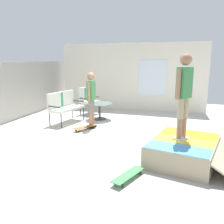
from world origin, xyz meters
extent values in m
cube|color=beige|center=(0.00, 0.00, -0.05)|extent=(12.00, 12.00, 0.10)
cube|color=silver|center=(3.80, 0.50, 1.35)|extent=(0.20, 6.00, 2.71)
cube|color=silver|center=(3.69, -0.40, 1.35)|extent=(0.03, 1.10, 1.40)
cube|color=tan|center=(-1.06, -1.75, 0.22)|extent=(1.83, 1.53, 0.44)
cube|color=#4C99D8|center=(-1.58, -1.64, 0.45)|extent=(0.75, 1.27, 0.01)
cube|color=yellow|center=(-1.06, -1.75, 0.45)|extent=(0.75, 1.27, 0.01)
cube|color=orange|center=(-0.53, -1.86, 0.45)|extent=(0.75, 1.27, 0.01)
cylinder|color=#B2B2B7|center=(-0.94, -1.17, 0.42)|extent=(1.52, 0.37, 0.05)
cylinder|color=#38383D|center=(0.38, 1.88, 0.22)|extent=(0.04, 0.04, 0.44)
cylinder|color=#38383D|center=(1.52, 1.65, 0.22)|extent=(0.04, 0.04, 0.44)
cylinder|color=#38383D|center=(0.47, 2.34, 0.22)|extent=(0.04, 0.04, 0.44)
cylinder|color=#38383D|center=(1.62, 2.11, 0.22)|extent=(0.04, 0.04, 0.44)
cube|color=silver|center=(1.00, 2.00, 0.48)|extent=(1.33, 0.79, 0.08)
cube|color=#338C66|center=(1.00, 2.00, 0.52)|extent=(1.21, 0.34, 0.00)
cube|color=silver|center=(1.04, 2.23, 0.77)|extent=(1.24, 0.33, 0.50)
cube|color=#338C66|center=(1.04, 2.23, 0.77)|extent=(0.11, 0.10, 0.46)
cube|color=#38383D|center=(0.40, 2.12, 0.64)|extent=(0.13, 0.47, 0.04)
cube|color=#38383D|center=(1.59, 1.88, 0.64)|extent=(0.13, 0.47, 0.04)
cylinder|color=#38383D|center=(2.09, 1.63, 0.22)|extent=(0.04, 0.04, 0.44)
cylinder|color=#38383D|center=(2.61, 1.49, 0.22)|extent=(0.04, 0.04, 0.44)
cylinder|color=#38383D|center=(2.21, 2.08, 0.22)|extent=(0.04, 0.04, 0.44)
cylinder|color=#38383D|center=(2.74, 1.94, 0.22)|extent=(0.04, 0.04, 0.44)
cube|color=silver|center=(2.41, 1.79, 0.48)|extent=(0.74, 0.69, 0.08)
cube|color=#338C66|center=(2.41, 1.79, 0.52)|extent=(0.59, 0.25, 0.00)
cube|color=silver|center=(2.48, 2.01, 0.77)|extent=(0.62, 0.24, 0.50)
cube|color=#338C66|center=(2.48, 2.01, 0.77)|extent=(0.12, 0.11, 0.46)
cube|color=#38383D|center=(2.13, 1.86, 0.64)|extent=(0.16, 0.46, 0.04)
cube|color=#38383D|center=(2.69, 1.71, 0.64)|extent=(0.16, 0.46, 0.04)
cylinder|color=#38383D|center=(1.74, 1.12, 0.28)|extent=(0.06, 0.06, 0.55)
cylinder|color=#38383D|center=(1.74, 1.12, 0.01)|extent=(0.44, 0.44, 0.03)
cylinder|color=slate|center=(1.74, 1.12, 0.56)|extent=(0.90, 0.90, 0.02)
cube|color=black|center=(0.62, 1.01, 0.03)|extent=(0.12, 0.24, 0.05)
cylinder|color=#9E7051|center=(0.62, 1.01, 0.25)|extent=(0.10, 0.10, 0.40)
cylinder|color=slate|center=(0.62, 1.01, 0.65)|extent=(0.13, 0.13, 0.40)
cube|color=black|center=(0.79, 1.01, 0.03)|extent=(0.12, 0.24, 0.05)
cylinder|color=#9E7051|center=(0.79, 1.01, 0.25)|extent=(0.10, 0.10, 0.40)
cylinder|color=slate|center=(0.79, 1.01, 0.65)|extent=(0.13, 0.13, 0.40)
cube|color=#3F8C4C|center=(0.71, 1.01, 1.14)|extent=(0.33, 0.19, 0.59)
sphere|color=#9E7051|center=(0.71, 1.01, 1.57)|extent=(0.22, 0.22, 0.22)
cylinder|color=#9E7051|center=(0.51, 1.00, 1.12)|extent=(0.08, 0.08, 0.56)
cylinder|color=#9E7051|center=(0.91, 1.02, 1.12)|extent=(0.08, 0.08, 0.56)
cube|color=silver|center=(-1.13, -1.63, 0.48)|extent=(0.22, 0.26, 0.05)
cylinder|color=#9E7051|center=(-1.13, -1.63, 0.71)|extent=(0.10, 0.10, 0.41)
cylinder|color=tan|center=(-1.13, -1.63, 1.11)|extent=(0.13, 0.13, 0.41)
cube|color=silver|center=(-0.98, -1.72, 0.48)|extent=(0.22, 0.26, 0.05)
cylinder|color=#9E7051|center=(-0.98, -1.72, 0.71)|extent=(0.10, 0.10, 0.41)
cylinder|color=tan|center=(-0.98, -1.72, 1.11)|extent=(0.13, 0.13, 0.41)
cube|color=#3F8C4C|center=(-1.05, -1.68, 1.62)|extent=(0.37, 0.32, 0.60)
sphere|color=#9E7051|center=(-1.05, -1.68, 2.07)|extent=(0.23, 0.23, 0.23)
cylinder|color=#9E7051|center=(-1.22, -1.57, 1.60)|extent=(0.08, 0.08, 0.57)
cylinder|color=#9E7051|center=(-0.88, -1.78, 1.60)|extent=(0.08, 0.08, 0.57)
cube|color=brown|center=(0.40, 1.10, 0.09)|extent=(0.80, 0.55, 0.02)
cylinder|color=#333333|center=(0.61, 0.89, 0.03)|extent=(0.06, 0.05, 0.06)
cylinder|color=#333333|center=(0.68, 1.03, 0.03)|extent=(0.06, 0.05, 0.06)
cylinder|color=#333333|center=(0.11, 1.16, 0.03)|extent=(0.06, 0.05, 0.06)
cylinder|color=#333333|center=(0.19, 1.30, 0.03)|extent=(0.06, 0.05, 0.06)
cube|color=#3F8C4C|center=(-2.19, -0.85, 0.09)|extent=(0.82, 0.46, 0.02)
cylinder|color=#333333|center=(-1.95, -1.02, 0.03)|extent=(0.06, 0.05, 0.06)
cylinder|color=#333333|center=(-1.90, -0.87, 0.03)|extent=(0.06, 0.05, 0.06)
cylinder|color=#333333|center=(-2.48, -0.82, 0.03)|extent=(0.06, 0.05, 0.06)
cylinder|color=#333333|center=(-2.42, -0.67, 0.03)|extent=(0.06, 0.05, 0.06)
camera|label=1|loc=(-5.97, -1.73, 2.07)|focal=38.60mm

